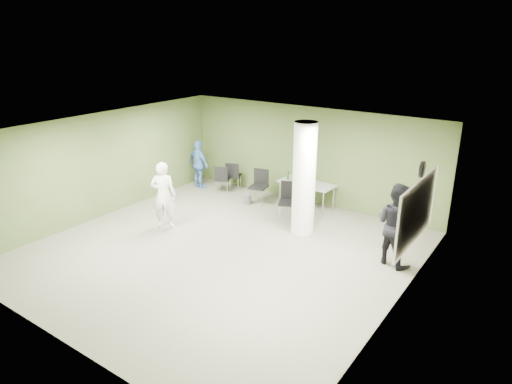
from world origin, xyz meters
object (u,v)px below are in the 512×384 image
Objects in this scene: woman_white at (164,195)px; man_black at (395,224)px; folding_table at (306,184)px; man_blue at (199,164)px; chair_back_left at (233,174)px.

man_black is (5.45, 1.46, 0.04)m from woman_white.
folding_table is 3.67m from man_blue.
man_blue is (-6.80, 1.39, -0.14)m from man_black.
chair_back_left is 1.13m from man_blue.
woman_white is 5.64m from man_black.
woman_white is 1.12× the size of man_blue.
chair_back_left is at bearing -115.52° from woman_white.
woman_white reaches higher than chair_back_left.
woman_white is 0.95× the size of man_black.
folding_table is 0.89× the size of man_black.
man_blue is at bearing -169.87° from folding_table.
woman_white is 3.15m from man_blue.
woman_white is at bearing 126.57° from man_blue.
chair_back_left is at bearing 0.17° from man_black.
chair_back_left is 0.51× the size of woman_white.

